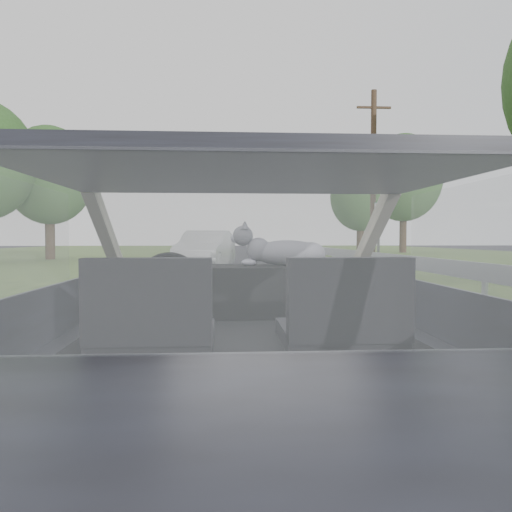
{
  "coord_description": "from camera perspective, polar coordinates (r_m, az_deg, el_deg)",
  "views": [
    {
      "loc": [
        -0.1,
        -2.36,
        1.17
      ],
      "look_at": [
        0.08,
        0.53,
        1.06
      ],
      "focal_mm": 35.0,
      "sensor_mm": 36.0,
      "label": 1
    }
  ],
  "objects": [
    {
      "name": "ground",
      "position": [
        2.64,
        -1.18,
        -24.19
      ],
      "size": [
        140.0,
        140.0,
        0.0
      ],
      "primitive_type": "plane",
      "color": "#312F38",
      "rests_on": "ground"
    },
    {
      "name": "subject_car",
      "position": [
        2.41,
        -1.19,
        -8.52
      ],
      "size": [
        1.8,
        4.0,
        1.45
      ],
      "primitive_type": "cube",
      "color": "black",
      "rests_on": "ground"
    },
    {
      "name": "dashboard",
      "position": [
        3.01,
        -1.7,
        -3.97
      ],
      "size": [
        1.58,
        0.45,
        0.3
      ],
      "primitive_type": "cube",
      "color": "black",
      "rests_on": "subject_car"
    },
    {
      "name": "driver_seat",
      "position": [
        2.11,
        -11.8,
        -5.79
      ],
      "size": [
        0.5,
        0.72,
        0.42
      ],
      "primitive_type": "cube",
      "color": "black",
      "rests_on": "subject_car"
    },
    {
      "name": "passenger_seat",
      "position": [
        2.15,
        9.9,
        -5.63
      ],
      "size": [
        0.5,
        0.72,
        0.42
      ],
      "primitive_type": "cube",
      "color": "black",
      "rests_on": "subject_car"
    },
    {
      "name": "steering_wheel",
      "position": [
        2.72,
        -9.95,
        -3.17
      ],
      "size": [
        0.36,
        0.36,
        0.04
      ],
      "primitive_type": "torus",
      "color": "black",
      "rests_on": "dashboard"
    },
    {
      "name": "cat",
      "position": [
        3.01,
        3.6,
        0.56
      ],
      "size": [
        0.61,
        0.25,
        0.27
      ],
      "primitive_type": "ellipsoid",
      "rotation": [
        0.0,
        0.0,
        -0.12
      ],
      "color": "#9898A2",
      "rests_on": "dashboard"
    },
    {
      "name": "guardrail",
      "position": [
        13.14,
        15.94,
        -0.53
      ],
      "size": [
        0.05,
        90.0,
        0.32
      ],
      "primitive_type": "cube",
      "color": "#A1A4A9",
      "rests_on": "ground"
    },
    {
      "name": "other_car",
      "position": [
        18.03,
        -5.75,
        0.66
      ],
      "size": [
        2.42,
        4.56,
        1.43
      ],
      "primitive_type": "imported",
      "rotation": [
        0.0,
        0.0,
        -0.17
      ],
      "color": "#B4B5B6",
      "rests_on": "ground"
    },
    {
      "name": "highway_sign",
      "position": [
        22.11,
        13.83,
        2.56
      ],
      "size": [
        0.11,
        1.09,
        2.72
      ],
      "primitive_type": "cube",
      "rotation": [
        0.0,
        0.0,
        0.0
      ],
      "color": "#1F6534",
      "rests_on": "ground"
    },
    {
      "name": "utility_pole",
      "position": [
        23.91,
        13.25,
        8.79
      ],
      "size": [
        0.33,
        0.33,
        7.94
      ],
      "primitive_type": "cylinder",
      "rotation": [
        0.0,
        0.0,
        0.33
      ],
      "color": "brown",
      "rests_on": "ground"
    },
    {
      "name": "tree_2",
      "position": [
        32.51,
        11.86,
        5.16
      ],
      "size": [
        4.47,
        4.47,
        5.83
      ],
      "primitive_type": null,
      "rotation": [
        0.0,
        0.0,
        -0.18
      ],
      "color": "#294D1D",
      "rests_on": "ground"
    },
    {
      "name": "tree_3",
      "position": [
        40.51,
        16.49,
        6.7
      ],
      "size": [
        6.36,
        6.36,
        8.93
      ],
      "primitive_type": null,
      "rotation": [
        0.0,
        0.0,
        0.08
      ],
      "color": "#294D1D",
      "rests_on": "ground"
    },
    {
      "name": "tree_6",
      "position": [
        28.69,
        -22.54,
        6.48
      ],
      "size": [
        4.88,
        4.88,
        6.86
      ],
      "primitive_type": null,
      "rotation": [
        0.0,
        0.0,
        0.08
      ],
      "color": "#294D1D",
      "rests_on": "ground"
    }
  ]
}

